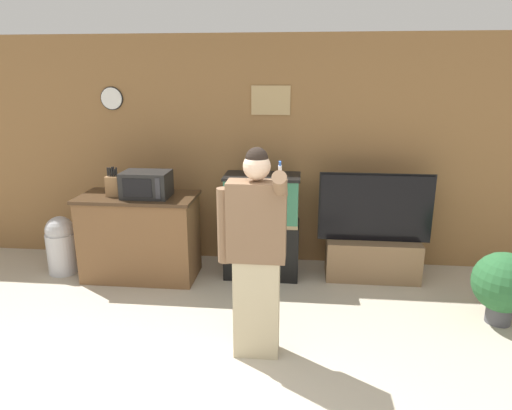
% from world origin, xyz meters
% --- Properties ---
extents(wall_back_paneled, '(10.00, 0.08, 2.60)m').
position_xyz_m(wall_back_paneled, '(-0.00, 3.10, 1.30)').
color(wall_back_paneled, olive).
rests_on(wall_back_paneled, ground_plane).
extents(counter_island, '(1.24, 0.63, 0.93)m').
position_xyz_m(counter_island, '(-1.19, 2.43, 0.47)').
color(counter_island, brown).
rests_on(counter_island, ground_plane).
extents(microwave, '(0.49, 0.35, 0.27)m').
position_xyz_m(microwave, '(-1.07, 2.39, 1.06)').
color(microwave, black).
rests_on(microwave, counter_island).
extents(knife_block, '(0.14, 0.11, 0.31)m').
position_xyz_m(knife_block, '(-1.44, 2.40, 1.04)').
color(knife_block, olive).
rests_on(knife_block, counter_island).
extents(aquarium_on_stand, '(0.81, 0.45, 1.14)m').
position_xyz_m(aquarium_on_stand, '(0.12, 2.62, 0.57)').
color(aquarium_on_stand, black).
rests_on(aquarium_on_stand, ground_plane).
extents(tv_on_stand, '(1.21, 0.40, 1.17)m').
position_xyz_m(tv_on_stand, '(1.33, 2.65, 0.35)').
color(tv_on_stand, brown).
rests_on(tv_on_stand, ground_plane).
extents(person_standing, '(0.53, 0.40, 1.67)m').
position_xyz_m(person_standing, '(0.21, 1.11, 0.87)').
color(person_standing, '#BCAD89').
rests_on(person_standing, ground_plane).
extents(potted_plant, '(0.54, 0.54, 0.67)m').
position_xyz_m(potted_plant, '(2.34, 1.80, 0.38)').
color(potted_plant, '#4C4C51').
rests_on(potted_plant, ground_plane).
extents(trash_bin, '(0.33, 0.33, 0.66)m').
position_xyz_m(trash_bin, '(-2.12, 2.44, 0.33)').
color(trash_bin, '#B7B7BC').
rests_on(trash_bin, ground_plane).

